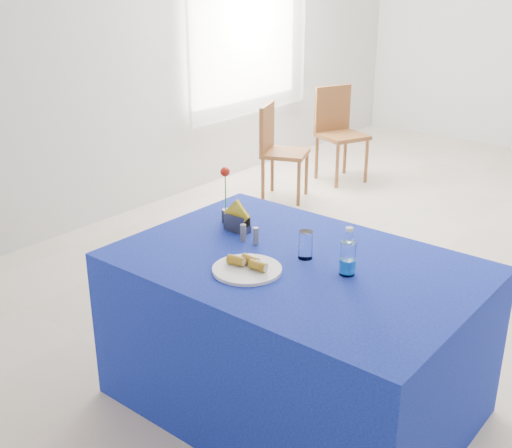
{
  "coord_description": "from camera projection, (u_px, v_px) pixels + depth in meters",
  "views": [
    {
      "loc": [
        1.68,
        -4.18,
        1.98
      ],
      "look_at": [
        0.02,
        -2.12,
        0.92
      ],
      "focal_mm": 45.0,
      "sensor_mm": 36.0,
      "label": 1
    }
  ],
  "objects": [
    {
      "name": "chair_win_a",
      "position": [
        277.0,
        145.0,
        5.78
      ],
      "size": [
        0.5,
        0.5,
        0.86
      ],
      "rotation": [
        0.0,
        0.0,
        1.97
      ],
      "color": "brown",
      "rests_on": "floor"
    },
    {
      "name": "curtain",
      "position": [
        251.0,
        17.0,
        6.14
      ],
      "size": [
        0.04,
        1.75,
        1.85
      ],
      "primitive_type": "cube",
      "color": "white",
      "rests_on": "room_shell"
    },
    {
      "name": "pepper_shaker",
      "position": [
        256.0,
        236.0,
        3.03
      ],
      "size": [
        0.03,
        0.03,
        0.08
      ],
      "primitive_type": "cylinder",
      "color": "slate",
      "rests_on": "blue_table"
    },
    {
      "name": "room_shell",
      "position": [
        462.0,
        7.0,
        4.08
      ],
      "size": [
        7.0,
        7.0,
        7.0
      ],
      "color": "silver",
      "rests_on": "ground"
    },
    {
      "name": "water_bottle",
      "position": [
        348.0,
        259.0,
        2.72
      ],
      "size": [
        0.07,
        0.07,
        0.21
      ],
      "color": "white",
      "rests_on": "blue_table"
    },
    {
      "name": "salt_shaker",
      "position": [
        243.0,
        233.0,
        3.06
      ],
      "size": [
        0.03,
        0.03,
        0.08
      ],
      "primitive_type": "cylinder",
      "color": "slate",
      "rests_on": "blue_table"
    },
    {
      "name": "banana_pieces",
      "position": [
        248.0,
        262.0,
        2.77
      ],
      "size": [
        0.19,
        0.09,
        0.04
      ],
      "color": "gold",
      "rests_on": "plate"
    },
    {
      "name": "rose_vase",
      "position": [
        226.0,
        196.0,
        3.25
      ],
      "size": [
        0.05,
        0.05,
        0.3
      ],
      "color": "#25262A",
      "rests_on": "blue_table"
    },
    {
      "name": "napkin_holder",
      "position": [
        237.0,
        222.0,
        3.18
      ],
      "size": [
        0.15,
        0.06,
        0.17
      ],
      "color": "#36363B",
      "rests_on": "blue_table"
    },
    {
      "name": "window_pane",
      "position": [
        246.0,
        16.0,
        6.18
      ],
      "size": [
        0.04,
        1.5,
        1.6
      ],
      "primitive_type": "cube",
      "color": "white",
      "rests_on": "room_shell"
    },
    {
      "name": "blue_table",
      "position": [
        294.0,
        334.0,
        3.02
      ],
      "size": [
        1.6,
        1.1,
        0.76
      ],
      "color": "#101493",
      "rests_on": "floor"
    },
    {
      "name": "plate",
      "position": [
        247.0,
        269.0,
        2.77
      ],
      "size": [
        0.3,
        0.3,
        0.01
      ],
      "primitive_type": "cylinder",
      "color": "white",
      "rests_on": "blue_table"
    },
    {
      "name": "chair_win_b",
      "position": [
        338.0,
        127.0,
        6.31
      ],
      "size": [
        0.53,
        0.53,
        0.92
      ],
      "rotation": [
        0.0,
        0.0,
        1.19
      ],
      "color": "brown",
      "rests_on": "floor"
    },
    {
      "name": "drinking_glass",
      "position": [
        306.0,
        245.0,
        2.87
      ],
      "size": [
        0.06,
        0.06,
        0.13
      ],
      "primitive_type": "cylinder",
      "color": "white",
      "rests_on": "blue_table"
    },
    {
      "name": "floor",
      "position": [
        434.0,
        257.0,
        4.73
      ],
      "size": [
        7.0,
        7.0,
        0.0
      ],
      "primitive_type": "plane",
      "color": "beige",
      "rests_on": "ground"
    }
  ]
}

